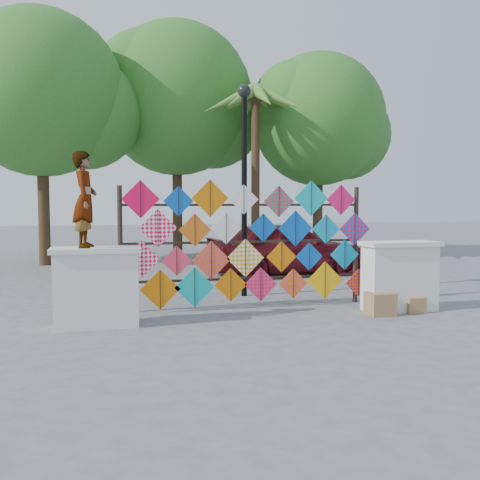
% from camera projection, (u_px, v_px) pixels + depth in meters
% --- Properties ---
extents(ground, '(80.00, 80.00, 0.00)m').
position_uv_depth(ground, '(255.00, 315.00, 9.44)').
color(ground, gray).
rests_on(ground, ground).
extents(parapet_left, '(1.40, 0.65, 1.28)m').
position_uv_depth(parapet_left, '(97.00, 286.00, 8.56)').
color(parapet_left, white).
rests_on(parapet_left, ground).
extents(parapet_right, '(1.40, 0.65, 1.28)m').
position_uv_depth(parapet_right, '(400.00, 276.00, 9.84)').
color(parapet_right, white).
rests_on(parapet_right, ground).
extents(kite_rack, '(4.90, 0.24, 2.42)m').
position_uv_depth(kite_rack, '(247.00, 244.00, 10.07)').
color(kite_rack, black).
rests_on(kite_rack, ground).
extents(tree_west, '(5.85, 5.20, 8.01)m').
position_uv_depth(tree_west, '(44.00, 95.00, 16.77)').
color(tree_west, '#45321D').
rests_on(tree_west, ground).
extents(tree_mid, '(6.30, 5.60, 8.61)m').
position_uv_depth(tree_mid, '(179.00, 100.00, 19.75)').
color(tree_mid, '#45321D').
rests_on(tree_mid, ground).
extents(tree_east, '(5.40, 4.80, 7.42)m').
position_uv_depth(tree_east, '(321.00, 121.00, 19.53)').
color(tree_east, '#45321D').
rests_on(tree_east, ground).
extents(palm_tree, '(3.62, 3.62, 5.83)m').
position_uv_depth(palm_tree, '(256.00, 112.00, 17.37)').
color(palm_tree, '#45321D').
rests_on(palm_tree, ground).
extents(vendor_woman, '(0.43, 0.60, 1.52)m').
position_uv_depth(vendor_woman, '(85.00, 200.00, 8.42)').
color(vendor_woman, '#99999E').
rests_on(vendor_woman, parapet_left).
extents(sedan, '(4.53, 2.17, 1.49)m').
position_uv_depth(sedan, '(286.00, 248.00, 14.72)').
color(sedan, '#530E16').
rests_on(sedan, ground).
extents(lamppost, '(0.28, 0.28, 4.46)m').
position_uv_depth(lamppost, '(244.00, 169.00, 11.26)').
color(lamppost, black).
rests_on(lamppost, ground).
extents(cardboard_box_near, '(0.45, 0.40, 0.40)m').
position_uv_depth(cardboard_box_near, '(380.00, 304.00, 9.46)').
color(cardboard_box_near, '#A78451').
rests_on(cardboard_box_near, ground).
extents(cardboard_box_far, '(0.34, 0.31, 0.28)m').
position_uv_depth(cardboard_box_far, '(414.00, 305.00, 9.69)').
color(cardboard_box_far, '#A78451').
rests_on(cardboard_box_far, ground).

